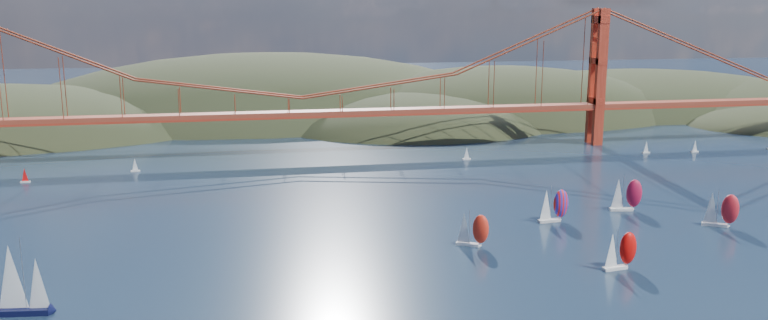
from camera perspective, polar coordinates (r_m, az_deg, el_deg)
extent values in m
ellipsoid|color=black|center=(409.93, -8.87, 1.38)|extent=(300.00, 180.00, 96.00)
ellipsoid|color=black|center=(401.80, 8.63, 1.68)|extent=(220.00, 140.00, 76.00)
ellipsoid|color=black|center=(358.65, 2.67, 1.36)|extent=(140.00, 110.00, 48.00)
ellipsoid|color=black|center=(456.24, 18.56, 2.77)|extent=(260.00, 160.00, 60.00)
cube|color=#943721|center=(286.81, -6.25, 3.57)|extent=(440.00, 7.00, 1.60)
cube|color=maroon|center=(286.99, -6.24, 3.33)|extent=(440.00, 7.00, 0.80)
cube|color=maroon|center=(317.84, 15.94, 6.09)|extent=(4.00, 8.50, 55.00)
cube|color=black|center=(158.60, -25.72, -10.34)|extent=(9.93, 3.73, 1.16)
cylinder|color=#99999E|center=(155.86, -25.80, -7.76)|extent=(0.15, 0.15, 14.00)
cone|color=white|center=(156.91, -26.55, -7.97)|extent=(5.97, 5.97, 12.32)
cone|color=white|center=(155.68, -24.89, -8.51)|extent=(4.27, 4.27, 9.80)
cube|color=white|center=(182.46, 6.40, -6.39)|extent=(5.65, 4.09, 0.67)
cylinder|color=#99999E|center=(181.04, 6.52, -5.04)|extent=(0.08, 0.08, 8.39)
cone|color=white|center=(181.41, 6.11, -5.13)|extent=(4.26, 4.26, 7.38)
ellipsoid|color=red|center=(180.64, 7.38, -5.24)|extent=(4.62, 4.05, 7.04)
cube|color=white|center=(173.30, 17.17, -7.87)|extent=(5.96, 2.51, 0.69)
cylinder|color=#99999E|center=(171.98, 17.34, -6.39)|extent=(0.09, 0.09, 8.67)
cone|color=white|center=(171.34, 16.98, -6.58)|extent=(3.71, 3.71, 7.63)
ellipsoid|color=red|center=(173.81, 18.10, -6.39)|extent=(4.39, 3.15, 7.28)
cube|color=white|center=(214.80, 23.87, -4.53)|extent=(6.24, 4.53, 0.74)
cylinder|color=#99999E|center=(213.55, 24.06, -3.24)|extent=(0.09, 0.09, 9.27)
cone|color=white|center=(213.52, 23.67, -3.34)|extent=(4.71, 4.71, 8.16)
ellipsoid|color=red|center=(214.02, 24.88, -3.41)|extent=(5.11, 4.49, 7.79)
cube|color=white|center=(221.11, 17.60, -3.60)|extent=(6.48, 2.73, 0.75)
cylinder|color=#99999E|center=(219.95, 17.76, -2.32)|extent=(0.09, 0.09, 9.42)
cone|color=white|center=(219.59, 17.40, -2.44)|extent=(4.03, 4.03, 8.29)
ellipsoid|color=#A11031|center=(221.12, 18.53, -2.42)|extent=(4.78, 3.43, 7.92)
cube|color=silver|center=(204.88, 12.46, -4.53)|extent=(6.23, 2.33, 0.73)
cylinder|color=#99999E|center=(203.71, 12.60, -3.19)|extent=(0.09, 0.09, 9.13)
cone|color=white|center=(203.16, 12.25, -3.35)|extent=(3.75, 3.75, 8.04)
ellipsoid|color=red|center=(205.30, 13.34, -3.24)|extent=(4.52, 3.11, 7.67)
cube|color=silver|center=(269.67, -25.65, -1.50)|extent=(3.00, 1.00, 0.50)
cone|color=red|center=(269.18, -25.70, -1.01)|extent=(2.00, 2.00, 4.20)
cube|color=silver|center=(272.35, -18.42, -0.80)|extent=(3.00, 1.00, 0.50)
cone|color=white|center=(271.86, -18.45, -0.32)|extent=(2.00, 2.00, 4.20)
cube|color=silver|center=(307.25, 19.32, 0.54)|extent=(3.00, 1.00, 0.50)
cone|color=white|center=(306.82, 19.36, 0.97)|extent=(2.00, 2.00, 4.20)
cube|color=silver|center=(316.00, 22.58, 0.59)|extent=(3.00, 1.00, 0.50)
cone|color=white|center=(315.58, 22.62, 1.01)|extent=(2.00, 2.00, 4.20)
cube|color=silver|center=(279.55, 6.31, 0.07)|extent=(3.00, 1.00, 0.50)
cone|color=white|center=(279.08, 6.32, 0.54)|extent=(2.00, 2.00, 4.20)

